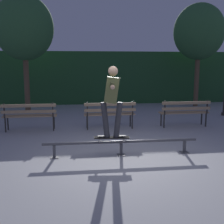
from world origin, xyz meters
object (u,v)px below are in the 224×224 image
Objects in this scene: grind_rail at (121,144)px; park_bench_right_center at (185,110)px; park_bench_left_center at (110,112)px; tree_far_right at (199,32)px; park_bench_leftmost at (30,114)px; tree_far_left at (24,28)px; skateboarder at (112,96)px; skateboard at (112,138)px.

grind_rail is 3.64m from park_bench_right_center.
tree_far_right is at bearing 42.85° from park_bench_left_center.
park_bench_leftmost is at bearing 132.21° from grind_rail.
tree_far_left is at bearing 131.00° from park_bench_left_center.
skateboarder is 2.77m from park_bench_left_center.
tree_far_right reaches higher than skateboarder.
park_bench_right_center is (2.70, 2.64, -0.81)m from skateboarder.
skateboarder is at bearing -65.53° from tree_far_left.
tree_far_right is at bearing 54.64° from skateboard.
skateboarder is at bearing -95.68° from park_bench_left_center.
skateboard is at bearing -135.75° from park_bench_right_center.
tree_far_right is at bearing 55.84° from grind_rail.
park_bench_leftmost is at bearing 129.56° from skateboarder.
park_bench_left_center reaches higher than skateboard.
tree_far_left is 1.00× the size of tree_far_right.
park_bench_left_center is 1.00× the size of park_bench_right_center.
tree_far_left is (-2.80, 6.17, 3.04)m from skateboard.
skateboard is 0.94m from skateboarder.
grind_rail is 0.27m from skateboard.
tree_far_right is at bearing 31.40° from park_bench_leftmost.
tree_far_left is at bearing 114.45° from skateboard.
tree_far_left is (-2.81, 6.17, 2.10)m from skateboarder.
skateboarder is 3.86m from park_bench_right_center.
tree_far_left reaches higher than skateboard.
park_bench_right_center is at bearing 44.29° from skateboarder.
park_bench_right_center is (2.44, 0.00, 0.00)m from park_bench_left_center.
park_bench_right_center is (2.71, 2.64, 0.13)m from skateboard.
skateboarder is at bearing -5.40° from skateboard.
tree_far_right reaches higher than skateboard.
park_bench_leftmost is 0.33× the size of tree_far_right.
grind_rail is 9.04m from tree_far_right.
tree_far_right is at bearing 54.66° from skateboarder.
grind_rail is 2.17× the size of park_bench_right_center.
tree_far_right is (7.76, 0.82, 0.03)m from tree_far_left.
skateboarder is (-0.21, -0.00, 1.09)m from grind_rail.
skateboard reaches higher than grind_rail.
skateboarder is at bearing -125.34° from tree_far_right.
park_bench_left_center is 7.05m from tree_far_right.
park_bench_left_center is at bearing 84.32° from skateboarder.
tree_far_left is at bearing 147.35° from park_bench_right_center.
grind_rail is at bearing -91.06° from park_bench_left_center.
grind_rail is at bearing -124.16° from tree_far_right.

